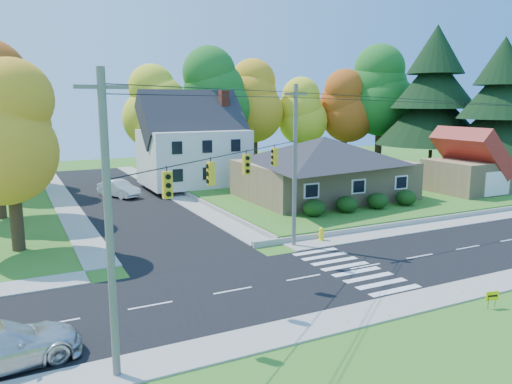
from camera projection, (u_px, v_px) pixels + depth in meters
ground at (365, 267)px, 27.47m from camera, size 120.00×120.00×0.00m
road_main at (365, 266)px, 27.47m from camera, size 90.00×8.00×0.02m
road_cross at (121, 198)px, 46.83m from camera, size 8.00×44.00×0.02m
sidewalk_north at (315, 243)px, 31.87m from camera, size 90.00×2.00×0.08m
sidewalk_south at (435, 297)px, 23.07m from camera, size 90.00×2.00×0.08m
lawn at (336, 187)px, 51.63m from camera, size 30.00×30.00×0.50m
ranch_house at (324, 166)px, 44.49m from camera, size 14.60×10.60×5.40m
colonial_house at (194, 145)px, 51.31m from camera, size 10.40×8.40×9.60m
garage at (471, 167)px, 47.19m from camera, size 7.30×6.30×4.60m
hedge_row at (362, 202)px, 39.19m from camera, size 10.70×1.70×1.27m
traffic_infrastructure at (351, 171)px, 27.67m from camera, size 38.10×10.66×10.00m
tree_lot_0 at (157, 107)px, 55.02m from camera, size 6.72×6.72×12.51m
tree_lot_1 at (211, 95)px, 56.55m from camera, size 7.84×7.84×14.60m
tree_lot_2 at (254, 101)px, 60.18m from camera, size 7.28×7.28×13.56m
tree_lot_3 at (301, 112)px, 62.18m from camera, size 6.16×6.16×11.47m
tree_lot_4 at (345, 106)px, 63.82m from camera, size 6.72×6.72×12.51m
tree_lot_5 at (381, 91)px, 63.46m from camera, size 8.40×8.40×15.64m
conifer_east_a at (434, 98)px, 57.02m from camera, size 12.80×12.80×16.96m
conifer_east_b at (500, 108)px, 50.62m from camera, size 11.20×11.20×14.84m
tree_west_0 at (9, 133)px, 29.28m from camera, size 6.16×6.16×11.47m
tree_west_2 at (6, 114)px, 46.76m from camera, size 6.72×6.72×12.51m
white_car at (119, 189)px, 47.24m from camera, size 3.51×5.04×1.58m
fire_hydrant at (321, 235)px, 32.39m from camera, size 0.53×0.41×0.91m
yard_sign at (492, 296)px, 21.88m from camera, size 0.60×0.19×0.77m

